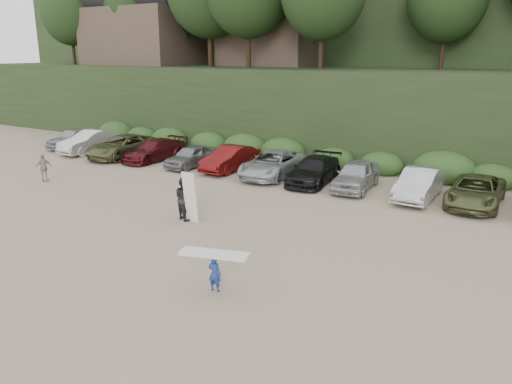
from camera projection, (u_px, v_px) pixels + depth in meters
The scene contains 6 objects.
ground at pixel (237, 246), 19.35m from camera, with size 120.00×120.00×0.00m, color tan.
hillside_backdrop at pixel (447, 6), 45.99m from camera, with size 90.00×41.50×28.00m.
parked_cars at pixel (282, 166), 29.25m from camera, with size 39.74×6.28×1.65m.
distant_walker at pixel (43, 168), 28.68m from camera, with size 0.94×0.39×1.61m, color gray.
child_surfer at pixel (214, 265), 15.48m from camera, with size 2.25×1.19×1.30m.
adult_surfer at pixel (185, 198), 22.12m from camera, with size 1.42×1.03×2.28m.
Camera 1 is at (9.97, -15.06, 7.30)m, focal length 35.00 mm.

